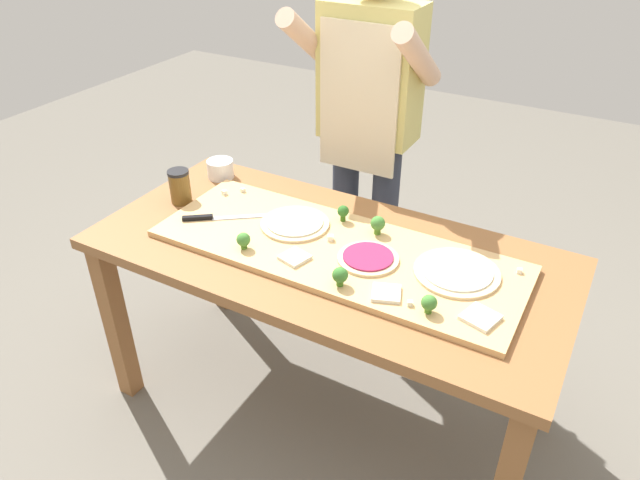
{
  "coord_description": "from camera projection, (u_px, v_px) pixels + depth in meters",
  "views": [
    {
      "loc": [
        0.8,
        -1.48,
        1.89
      ],
      "look_at": [
        0.0,
        -0.06,
        0.84
      ],
      "focal_mm": 33.02,
      "sensor_mm": 36.0,
      "label": 1
    }
  ],
  "objects": [
    {
      "name": "cheese_crumble_e",
      "position": [
        243.0,
        190.0,
        2.32
      ],
      "size": [
        0.02,
        0.02,
        0.01
      ],
      "primitive_type": "cube",
      "rotation": [
        0.0,
        0.0,
        1.32
      ],
      "color": "silver",
      "rests_on": "cutting_board"
    },
    {
      "name": "cheese_crumble_a",
      "position": [
        224.0,
        192.0,
        2.3
      ],
      "size": [
        0.02,
        0.02,
        0.02
      ],
      "primitive_type": "cube",
      "rotation": [
        0.0,
        0.0,
        1.18
      ],
      "color": "white",
      "rests_on": "cutting_board"
    },
    {
      "name": "pizza_whole_cheese_artichoke",
      "position": [
        295.0,
        223.0,
        2.1
      ],
      "size": [
        0.25,
        0.25,
        0.02
      ],
      "color": "beige",
      "rests_on": "cutting_board"
    },
    {
      "name": "cutting_board",
      "position": [
        336.0,
        250.0,
        1.99
      ],
      "size": [
        1.26,
        0.46,
        0.02
      ],
      "primitive_type": "cube",
      "color": "tan",
      "rests_on": "prep_table"
    },
    {
      "name": "broccoli_floret_back_left",
      "position": [
        343.0,
        212.0,
        2.11
      ],
      "size": [
        0.04,
        0.04,
        0.06
      ],
      "color": "#366618",
      "rests_on": "cutting_board"
    },
    {
      "name": "pizza_whole_beet_magenta",
      "position": [
        368.0,
        258.0,
        1.92
      ],
      "size": [
        0.2,
        0.2,
        0.02
      ],
      "color": "beige",
      "rests_on": "cutting_board"
    },
    {
      "name": "cook_center",
      "position": [
        368.0,
        116.0,
        2.46
      ],
      "size": [
        0.54,
        0.39,
        1.67
      ],
      "color": "#333847",
      "rests_on": "ground"
    },
    {
      "name": "pizza_slice_center",
      "position": [
        480.0,
        317.0,
        1.67
      ],
      "size": [
        0.11,
        0.11,
        0.01
      ],
      "primitive_type": "cube",
      "rotation": [
        0.0,
        0.0,
        -0.27
      ],
      "color": "silver",
      "rests_on": "cutting_board"
    },
    {
      "name": "prep_table",
      "position": [
        327.0,
        273.0,
        2.07
      ],
      "size": [
        1.64,
        0.78,
        0.77
      ],
      "color": "brown",
      "rests_on": "ground"
    },
    {
      "name": "broccoli_floret_back_mid",
      "position": [
        340.0,
        276.0,
        1.79
      ],
      "size": [
        0.05,
        0.05,
        0.06
      ],
      "color": "#3F7220",
      "rests_on": "cutting_board"
    },
    {
      "name": "pizza_slice_near_right",
      "position": [
        295.0,
        257.0,
        1.92
      ],
      "size": [
        0.1,
        0.1,
        0.01
      ],
      "primitive_type": "cube",
      "rotation": [
        0.0,
        0.0,
        -0.26
      ],
      "color": "silver",
      "rests_on": "cutting_board"
    },
    {
      "name": "pizza_whole_white_garlic",
      "position": [
        457.0,
        272.0,
        1.85
      ],
      "size": [
        0.27,
        0.27,
        0.02
      ],
      "color": "beige",
      "rests_on": "cutting_board"
    },
    {
      "name": "sauce_jar",
      "position": [
        180.0,
        186.0,
        2.26
      ],
      "size": [
        0.08,
        0.08,
        0.13
      ],
      "color": "brown",
      "rests_on": "prep_table"
    },
    {
      "name": "pizza_slice_far_left",
      "position": [
        386.0,
        293.0,
        1.76
      ],
      "size": [
        0.11,
        0.11,
        0.01
      ],
      "primitive_type": "cube",
      "rotation": [
        0.0,
        0.0,
        0.36
      ],
      "color": "silver",
      "rests_on": "cutting_board"
    },
    {
      "name": "broccoli_floret_front_right",
      "position": [
        429.0,
        303.0,
        1.68
      ],
      "size": [
        0.05,
        0.05,
        0.06
      ],
      "color": "#487A23",
      "rests_on": "cutting_board"
    },
    {
      "name": "broccoli_floret_front_left",
      "position": [
        243.0,
        240.0,
        1.96
      ],
      "size": [
        0.05,
        0.05,
        0.06
      ],
      "color": "#487A23",
      "rests_on": "cutting_board"
    },
    {
      "name": "cheese_crumble_b",
      "position": [
        410.0,
        303.0,
        1.72
      ],
      "size": [
        0.02,
        0.02,
        0.02
      ],
      "primitive_type": "cube",
      "rotation": [
        0.0,
        0.0,
        0.37
      ],
      "color": "silver",
      "rests_on": "cutting_board"
    },
    {
      "name": "chefs_knife",
      "position": [
        214.0,
        217.0,
        2.14
      ],
      "size": [
        0.27,
        0.21,
        0.02
      ],
      "color": "#B7BABF",
      "rests_on": "cutting_board"
    },
    {
      "name": "flour_cup",
      "position": [
        221.0,
        170.0,
        2.46
      ],
      "size": [
        0.11,
        0.11,
        0.08
      ],
      "color": "white",
      "rests_on": "prep_table"
    },
    {
      "name": "cheese_crumble_c",
      "position": [
        519.0,
        271.0,
        1.86
      ],
      "size": [
        0.02,
        0.02,
        0.02
      ],
      "primitive_type": "cube",
      "rotation": [
        0.0,
        0.0,
        0.28
      ],
      "color": "white",
      "rests_on": "cutting_board"
    },
    {
      "name": "broccoli_floret_center_left",
      "position": [
        378.0,
        224.0,
        2.04
      ],
      "size": [
        0.05,
        0.05,
        0.07
      ],
      "color": "#487A23",
      "rests_on": "cutting_board"
    },
    {
      "name": "ground_plane",
      "position": [
        326.0,
        404.0,
        2.44
      ],
      "size": [
        8.0,
        8.0,
        0.0
      ],
      "primitive_type": "plane",
      "color": "#6B665B"
    },
    {
      "name": "cheese_crumble_d",
      "position": [
        331.0,
        238.0,
        2.02
      ],
      "size": [
        0.03,
        0.03,
        0.02
      ],
      "primitive_type": "cube",
      "rotation": [
        0.0,
        0.0,
        0.47
      ],
      "color": "white",
      "rests_on": "cutting_board"
    }
  ]
}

